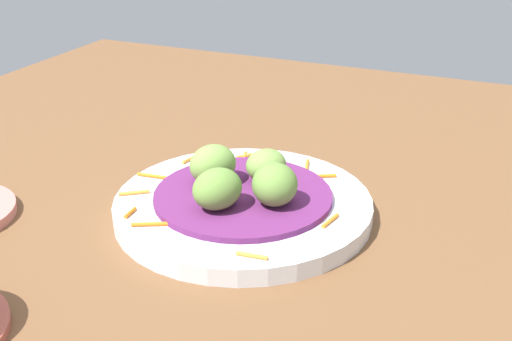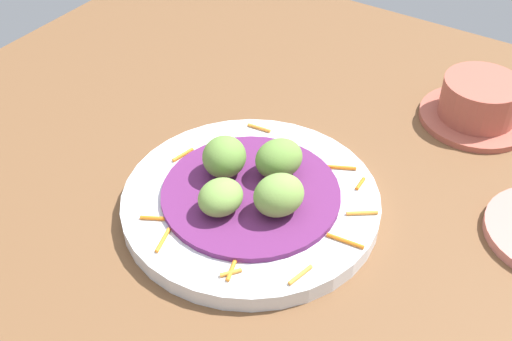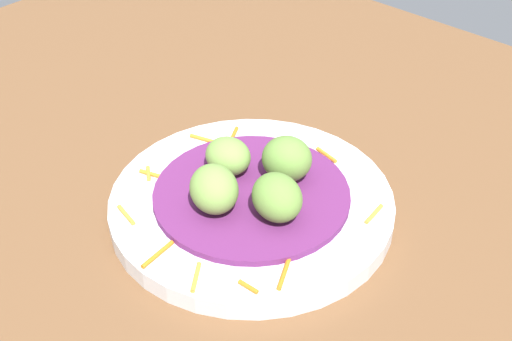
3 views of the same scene
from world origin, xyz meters
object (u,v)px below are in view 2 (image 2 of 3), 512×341
(terracotta_bowl, at_px, (479,103))
(main_plate, at_px, (251,202))
(guac_scoop_center, at_px, (224,157))
(guac_scoop_back, at_px, (279,195))
(guac_scoop_left, at_px, (279,159))
(guac_scoop_right, at_px, (221,197))

(terracotta_bowl, bearing_deg, main_plate, 62.86)
(guac_scoop_center, bearing_deg, guac_scoop_back, 166.36)
(guac_scoop_back, bearing_deg, guac_scoop_center, -13.64)
(main_plate, bearing_deg, guac_scoop_left, -103.64)
(main_plate, relative_size, guac_scoop_right, 5.66)
(guac_scoop_left, bearing_deg, guac_scoop_right, 76.36)
(guac_scoop_back, relative_size, terracotta_bowl, 0.38)
(main_plate, xyz_separation_m, guac_scoop_right, (0.01, 0.04, 0.03))
(guac_scoop_left, bearing_deg, main_plate, 76.36)
(guac_scoop_right, bearing_deg, guac_scoop_center, -58.64)
(guac_scoop_center, distance_m, guac_scoop_right, 0.06)
(main_plate, relative_size, guac_scoop_center, 5.58)
(guac_scoop_back, height_order, terracotta_bowl, guac_scoop_back)
(guac_scoop_left, xyz_separation_m, guac_scoop_back, (-0.03, 0.05, 0.00))
(guac_scoop_center, bearing_deg, terracotta_bowl, -123.94)
(terracotta_bowl, bearing_deg, guac_scoop_left, 60.94)
(guac_scoop_right, height_order, terracotta_bowl, guac_scoop_right)
(guac_scoop_center, xyz_separation_m, guac_scoop_back, (-0.08, 0.02, -0.00))
(guac_scoop_center, height_order, guac_scoop_right, guac_scoop_center)
(guac_scoop_right, relative_size, terracotta_bowl, 0.35)
(guac_scoop_left, distance_m, terracotta_bowl, 0.28)
(guac_scoop_center, distance_m, terracotta_bowl, 0.33)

